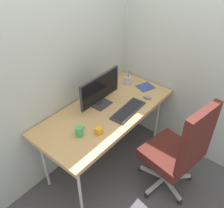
{
  "coord_description": "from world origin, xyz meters",
  "views": [
    {
      "loc": [
        -1.5,
        -1.32,
        2.31
      ],
      "look_at": [
        0.01,
        -0.07,
        0.86
      ],
      "focal_mm": 39.12,
      "sensor_mm": 36.0,
      "label": 1
    }
  ],
  "objects_px": {
    "monitor": "(100,89)",
    "office_chair": "(179,150)",
    "notebook": "(145,87)",
    "pen_holder": "(127,81)",
    "desk_clamp_accessory": "(99,131)",
    "keyboard": "(128,110)",
    "coffee_mug": "(79,131)",
    "mouse": "(148,97)"
  },
  "relations": [
    {
      "from": "office_chair",
      "to": "keyboard",
      "type": "distance_m",
      "value": 0.63
    },
    {
      "from": "monitor",
      "to": "notebook",
      "type": "bearing_deg",
      "value": -17.38
    },
    {
      "from": "office_chair",
      "to": "mouse",
      "type": "height_order",
      "value": "office_chair"
    },
    {
      "from": "keyboard",
      "to": "mouse",
      "type": "relative_size",
      "value": 5.0
    },
    {
      "from": "keyboard",
      "to": "desk_clamp_accessory",
      "type": "height_order",
      "value": "desk_clamp_accessory"
    },
    {
      "from": "desk_clamp_accessory",
      "to": "monitor",
      "type": "bearing_deg",
      "value": 39.47
    },
    {
      "from": "desk_clamp_accessory",
      "to": "notebook",
      "type": "bearing_deg",
      "value": 6.44
    },
    {
      "from": "office_chair",
      "to": "keyboard",
      "type": "xyz_separation_m",
      "value": [
        -0.01,
        0.6,
        0.19
      ]
    },
    {
      "from": "office_chair",
      "to": "mouse",
      "type": "relative_size",
      "value": 12.75
    },
    {
      "from": "coffee_mug",
      "to": "office_chair",
      "type": "bearing_deg",
      "value": -51.36
    },
    {
      "from": "keyboard",
      "to": "coffee_mug",
      "type": "distance_m",
      "value": 0.58
    },
    {
      "from": "pen_holder",
      "to": "desk_clamp_accessory",
      "type": "distance_m",
      "value": 0.91
    },
    {
      "from": "office_chair",
      "to": "pen_holder",
      "type": "bearing_deg",
      "value": 66.54
    },
    {
      "from": "mouse",
      "to": "desk_clamp_accessory",
      "type": "height_order",
      "value": "desk_clamp_accessory"
    },
    {
      "from": "office_chair",
      "to": "desk_clamp_accessory",
      "type": "xyz_separation_m",
      "value": [
        -0.45,
        0.61,
        0.21
      ]
    },
    {
      "from": "mouse",
      "to": "notebook",
      "type": "relative_size",
      "value": 0.51
    },
    {
      "from": "monitor",
      "to": "notebook",
      "type": "height_order",
      "value": "monitor"
    },
    {
      "from": "office_chair",
      "to": "monitor",
      "type": "relative_size",
      "value": 2.06
    },
    {
      "from": "mouse",
      "to": "coffee_mug",
      "type": "bearing_deg",
      "value": 151.82
    },
    {
      "from": "mouse",
      "to": "pen_holder",
      "type": "distance_m",
      "value": 0.36
    },
    {
      "from": "keyboard",
      "to": "coffee_mug",
      "type": "xyz_separation_m",
      "value": [
        -0.57,
        0.13,
        0.04
      ]
    },
    {
      "from": "keyboard",
      "to": "mouse",
      "type": "bearing_deg",
      "value": -4.88
    },
    {
      "from": "pen_holder",
      "to": "notebook",
      "type": "height_order",
      "value": "pen_holder"
    },
    {
      "from": "office_chair",
      "to": "pen_holder",
      "type": "distance_m",
      "value": 1.03
    },
    {
      "from": "pen_holder",
      "to": "notebook",
      "type": "relative_size",
      "value": 1.02
    },
    {
      "from": "desk_clamp_accessory",
      "to": "pen_holder",
      "type": "bearing_deg",
      "value": 19.98
    },
    {
      "from": "office_chair",
      "to": "notebook",
      "type": "height_order",
      "value": "office_chair"
    },
    {
      "from": "pen_holder",
      "to": "coffee_mug",
      "type": "height_order",
      "value": "pen_holder"
    },
    {
      "from": "office_chair",
      "to": "keyboard",
      "type": "relative_size",
      "value": 2.55
    },
    {
      "from": "office_chair",
      "to": "keyboard",
      "type": "height_order",
      "value": "office_chair"
    },
    {
      "from": "keyboard",
      "to": "pen_holder",
      "type": "relative_size",
      "value": 2.5
    },
    {
      "from": "notebook",
      "to": "pen_holder",
      "type": "bearing_deg",
      "value": 132.18
    },
    {
      "from": "pen_holder",
      "to": "office_chair",
      "type": "bearing_deg",
      "value": -113.46
    },
    {
      "from": "mouse",
      "to": "notebook",
      "type": "xyz_separation_m",
      "value": [
        0.17,
        0.14,
        -0.01
      ]
    },
    {
      "from": "coffee_mug",
      "to": "notebook",
      "type": "bearing_deg",
      "value": -0.65
    },
    {
      "from": "pen_holder",
      "to": "keyboard",
      "type": "bearing_deg",
      "value": -142.33
    },
    {
      "from": "pen_holder",
      "to": "coffee_mug",
      "type": "relative_size",
      "value": 1.69
    },
    {
      "from": "monitor",
      "to": "notebook",
      "type": "distance_m",
      "value": 0.64
    },
    {
      "from": "notebook",
      "to": "desk_clamp_accessory",
      "type": "xyz_separation_m",
      "value": [
        -0.94,
        -0.11,
        0.03
      ]
    },
    {
      "from": "monitor",
      "to": "office_chair",
      "type": "bearing_deg",
      "value": -83.48
    },
    {
      "from": "notebook",
      "to": "monitor",
      "type": "bearing_deg",
      "value": -176.94
    },
    {
      "from": "office_chair",
      "to": "keyboard",
      "type": "bearing_deg",
      "value": 91.33
    }
  ]
}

